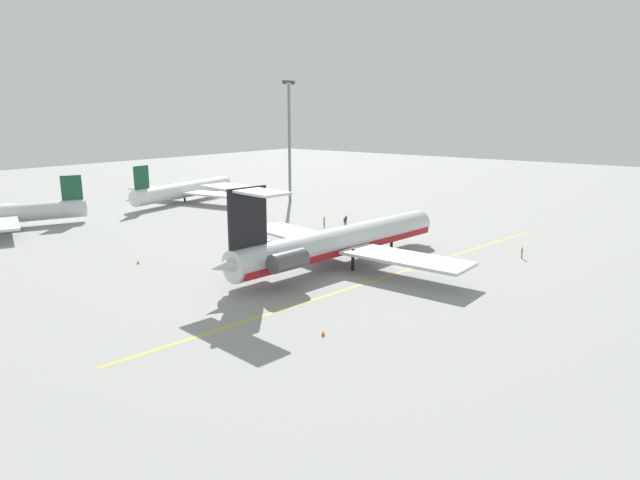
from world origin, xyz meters
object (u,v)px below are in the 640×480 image
airliner_mid_left (187,190)px  light_mast (289,137)px  ground_crew_starboard (522,251)px  ground_crew_portside (324,220)px  safety_cone_nose (323,333)px  main_jetliner (336,242)px  ground_crew_near_nose (345,221)px  ground_crew_near_tail (346,219)px  safety_cone_wingtip (138,262)px

airliner_mid_left → light_mast: light_mast is taller
light_mast → ground_crew_starboard: bearing=-107.2°
airliner_mid_left → ground_crew_portside: (-3.03, -45.73, -1.84)m
safety_cone_nose → light_mast: size_ratio=0.02×
main_jetliner → ground_crew_starboard: (20.97, -19.85, -2.42)m
ground_crew_near_nose → ground_crew_near_tail: bearing=174.8°
ground_crew_near_nose → ground_crew_starboard: ground_crew_starboard is taller
ground_crew_near_tail → ground_crew_starboard: 36.76m
ground_crew_portside → safety_cone_nose: ground_crew_portside is taller
ground_crew_near_tail → light_mast: 35.13m
ground_crew_starboard → light_mast: size_ratio=0.06×
ground_crew_near_nose → ground_crew_portside: 3.98m
airliner_mid_left → light_mast: bearing=-59.9°
ground_crew_near_nose → safety_cone_wingtip: ground_crew_near_nose is taller
light_mast → main_jetliner: bearing=-132.5°
ground_crew_near_tail → ground_crew_portside: size_ratio=1.00×
airliner_mid_left → light_mast: size_ratio=1.16×
ground_crew_starboard → light_mast: (19.97, 64.54, 14.67)m
ground_crew_near_tail → safety_cone_nose: 56.42m
ground_crew_portside → safety_cone_wingtip: (-38.71, 4.67, -0.86)m
airliner_mid_left → ground_crew_portside: airliner_mid_left is taller
airliner_mid_left → ground_crew_portside: bearing=-103.3°
ground_crew_portside → light_mast: 35.53m
main_jetliner → ground_crew_near_nose: bearing=39.4°
ground_crew_near_tail → safety_cone_nose: ground_crew_near_tail is taller
main_jetliner → ground_crew_near_nose: (23.98, 15.64, -2.48)m
main_jetliner → safety_cone_nose: 25.95m
light_mast → ground_crew_near_nose: bearing=-120.3°
main_jetliner → airliner_mid_left: 69.04m
main_jetliner → safety_cone_nose: size_ratio=81.41×
airliner_mid_left → ground_crew_near_nose: (-0.59, -48.87, -1.89)m
ground_crew_portside → safety_cone_nose: size_ratio=3.24×
ground_crew_near_nose → safety_cone_wingtip: bearing=-43.6°
ground_crew_near_nose → ground_crew_starboard: bearing=52.3°
ground_crew_near_tail → safety_cone_wingtip: (-42.97, 6.86, -0.85)m
ground_crew_starboard → safety_cone_nose: (-42.34, 5.50, -0.86)m
ground_crew_starboard → safety_cone_wingtip: ground_crew_starboard is taller
airliner_mid_left → ground_crew_starboard: 84.46m
airliner_mid_left → main_jetliner: bearing=-120.3°
ground_crew_starboard → safety_cone_nose: ground_crew_starboard is taller
ground_crew_near_nose → ground_crew_near_tail: 2.05m
ground_crew_near_nose → ground_crew_portside: size_ratio=0.95×
ground_crew_portside → light_mast: size_ratio=0.06×
main_jetliner → ground_crew_near_tail: main_jetliner is taller
light_mast → ground_crew_portside: bearing=-126.8°
ground_crew_starboard → light_mast: bearing=-20.8°
ground_crew_portside → ground_crew_starboard: (-0.57, -38.64, 0.00)m
ground_crew_portside → ground_crew_starboard: bearing=-173.3°
ground_crew_near_nose → safety_cone_wingtip: 41.89m
main_jetliner → airliner_mid_left: main_jetliner is taller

